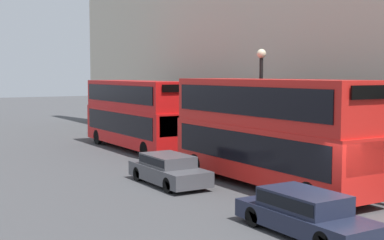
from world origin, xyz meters
TOP-DOWN VIEW (x-y plane):
  - ground_plane at (0.00, 0.00)m, footprint 200.00×200.00m
  - bus_leading at (1.60, 5.88)m, footprint 2.59×10.84m
  - bus_second_in_queue at (1.60, 18.87)m, footprint 2.59×10.55m
  - car_dark_sedan at (-1.80, -0.10)m, footprint 1.78×4.74m
  - car_hatchback at (-1.80, 8.39)m, footprint 1.80×4.43m
  - street_lamp at (3.38, 8.55)m, footprint 0.44×0.44m

SIDE VIEW (x-z plane):
  - ground_plane at x=0.00m, z-range 0.00..0.00m
  - car_hatchback at x=-1.80m, z-range 0.04..1.35m
  - car_dark_sedan at x=-1.80m, z-range 0.04..1.35m
  - bus_second_in_queue at x=1.60m, z-range 0.23..4.58m
  - bus_leading at x=1.60m, z-range 0.23..4.80m
  - street_lamp at x=3.38m, z-range 0.74..6.73m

